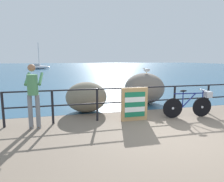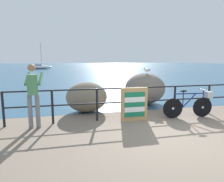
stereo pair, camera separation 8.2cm
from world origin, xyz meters
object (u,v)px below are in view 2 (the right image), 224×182
object	(u,v)px
breakwater_boulder_main	(145,88)
seagull	(147,70)
sailboat	(40,67)
breakwater_boulder_left	(87,97)
folded_deckchair_stack	(134,104)
person_at_railing	(33,93)
bicycle	(192,104)

from	to	relation	value
breakwater_boulder_main	seagull	world-z (taller)	seagull
sailboat	breakwater_boulder_left	bearing A→B (deg)	-67.82
folded_deckchair_stack	breakwater_boulder_main	distance (m)	2.58
folded_deckchair_stack	breakwater_boulder_left	distance (m)	1.95
breakwater_boulder_main	seagull	bearing A→B (deg)	-59.81
seagull	person_at_railing	bearing A→B (deg)	62.11
bicycle	folded_deckchair_stack	distance (m)	1.97
bicycle	person_at_railing	xyz separation A→B (m)	(-4.90, 0.08, 0.53)
person_at_railing	seagull	world-z (taller)	person_at_railing
bicycle	seagull	size ratio (longest dim) A/B	5.37
breakwater_boulder_main	sailboat	bearing A→B (deg)	103.36
bicycle	seagull	bearing A→B (deg)	110.41
breakwater_boulder_main	breakwater_boulder_left	xyz separation A→B (m)	(-2.60, -0.82, -0.11)
person_at_railing	sailboat	bearing A→B (deg)	10.13
bicycle	seagull	world-z (taller)	seagull
breakwater_boulder_main	sailboat	xyz separation A→B (m)	(-7.75, 32.66, -0.23)
bicycle	breakwater_boulder_main	xyz separation A→B (m)	(-0.70, 2.35, 0.19)
bicycle	person_at_railing	distance (m)	4.93
breakwater_boulder_main	sailboat	size ratio (longest dim) A/B	0.35
person_at_railing	sailboat	distance (m)	35.11
folded_deckchair_stack	breakwater_boulder_main	size ratio (longest dim) A/B	0.61
breakwater_boulder_left	person_at_railing	bearing A→B (deg)	-137.95
sailboat	person_at_railing	bearing A→B (deg)	-70.78
person_at_railing	sailboat	size ratio (longest dim) A/B	0.36
bicycle	breakwater_boulder_left	size ratio (longest dim) A/B	1.15
breakwater_boulder_left	bicycle	bearing A→B (deg)	-24.96
seagull	sailboat	bearing A→B (deg)	-41.65
seagull	sailboat	distance (m)	33.67
person_at_railing	breakwater_boulder_left	bearing A→B (deg)	-43.62
folded_deckchair_stack	bicycle	bearing A→B (deg)	-3.13
bicycle	sailboat	xyz separation A→B (m)	(-8.45, 35.01, -0.04)
breakwater_boulder_main	person_at_railing	bearing A→B (deg)	-151.67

